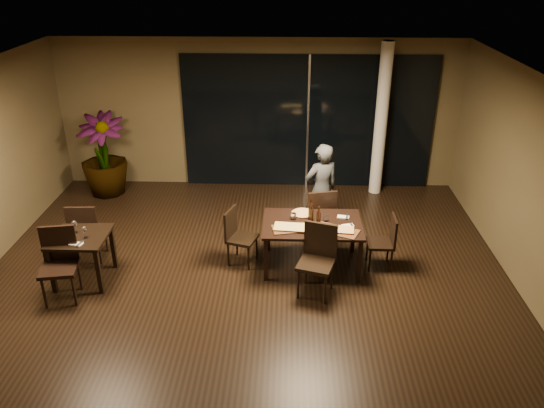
% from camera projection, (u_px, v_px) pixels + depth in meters
% --- Properties ---
extents(ground, '(8.00, 8.00, 0.00)m').
position_uv_depth(ground, '(244.00, 294.00, 7.67)').
color(ground, black).
rests_on(ground, ground).
extents(wall_back, '(8.00, 0.10, 3.00)m').
position_uv_depth(wall_back, '(258.00, 114.00, 10.66)').
color(wall_back, brown).
rests_on(wall_back, ground).
extents(ceiling, '(8.00, 8.00, 0.04)m').
position_uv_depth(ceiling, '(238.00, 86.00, 6.35)').
color(ceiling, silver).
rests_on(ceiling, wall_back).
extents(window_panel, '(5.00, 0.06, 2.70)m').
position_uv_depth(window_panel, '(308.00, 123.00, 10.61)').
color(window_panel, black).
rests_on(window_panel, ground).
extents(column, '(0.24, 0.24, 3.00)m').
position_uv_depth(column, '(381.00, 121.00, 10.23)').
color(column, white).
rests_on(column, ground).
extents(main_table, '(1.50, 1.00, 0.75)m').
position_uv_depth(main_table, '(312.00, 227.00, 8.07)').
color(main_table, black).
rests_on(main_table, ground).
extents(side_table, '(0.80, 0.80, 0.75)m').
position_uv_depth(side_table, '(81.00, 243.00, 7.74)').
color(side_table, black).
rests_on(side_table, ground).
extents(chair_main_far, '(0.57, 0.57, 1.03)m').
position_uv_depth(chair_main_far, '(320.00, 214.00, 8.69)').
color(chair_main_far, black).
rests_on(chair_main_far, ground).
extents(chair_main_near, '(0.60, 0.60, 1.04)m').
position_uv_depth(chair_main_near, '(318.00, 256.00, 7.51)').
color(chair_main_near, black).
rests_on(chair_main_near, ground).
extents(chair_main_left, '(0.53, 0.53, 0.90)m').
position_uv_depth(chair_main_left, '(237.00, 234.00, 8.25)').
color(chair_main_left, black).
rests_on(chair_main_left, ground).
extents(chair_main_right, '(0.40, 0.40, 0.86)m').
position_uv_depth(chair_main_right, '(386.00, 239.00, 8.13)').
color(chair_main_right, black).
rests_on(chair_main_right, ground).
extents(chair_side_far, '(0.49, 0.49, 1.01)m').
position_uv_depth(chair_side_far, '(86.00, 229.00, 8.24)').
color(chair_side_far, black).
rests_on(chair_side_far, ground).
extents(chair_side_near, '(0.56, 0.56, 1.05)m').
position_uv_depth(chair_side_near, '(59.00, 260.00, 7.40)').
color(chair_side_near, black).
rests_on(chair_side_near, ground).
extents(diner, '(0.65, 0.56, 1.63)m').
position_uv_depth(diner, '(321.00, 190.00, 8.98)').
color(diner, '#313437').
rests_on(diner, ground).
extents(potted_plant, '(1.00, 1.00, 1.64)m').
position_uv_depth(potted_plant, '(103.00, 155.00, 10.46)').
color(potted_plant, '#24531B').
rests_on(potted_plant, ground).
extents(pizza_board_left, '(0.66, 0.42, 0.01)m').
position_uv_depth(pizza_board_left, '(293.00, 228.00, 7.87)').
color(pizza_board_left, '#432915').
rests_on(pizza_board_left, main_table).
extents(pizza_board_right, '(0.70, 0.54, 0.01)m').
position_uv_depth(pizza_board_right, '(337.00, 231.00, 7.81)').
color(pizza_board_right, '#4A2C17').
rests_on(pizza_board_right, main_table).
extents(oblong_pizza_left, '(0.56, 0.30, 0.02)m').
position_uv_depth(oblong_pizza_left, '(293.00, 227.00, 7.86)').
color(oblong_pizza_left, maroon).
rests_on(oblong_pizza_left, pizza_board_left).
extents(oblong_pizza_right, '(0.49, 0.27, 0.02)m').
position_uv_depth(oblong_pizza_right, '(337.00, 230.00, 7.80)').
color(oblong_pizza_right, maroon).
rests_on(oblong_pizza_right, pizza_board_right).
extents(round_pizza, '(0.34, 0.34, 0.01)m').
position_uv_depth(round_pizza, '(303.00, 213.00, 8.32)').
color(round_pizza, '#AB2B13').
rests_on(round_pizza, main_table).
extents(bottle_a, '(0.06, 0.06, 0.29)m').
position_uv_depth(bottle_a, '(311.00, 213.00, 8.00)').
color(bottle_a, black).
rests_on(bottle_a, main_table).
extents(bottle_b, '(0.06, 0.06, 0.29)m').
position_uv_depth(bottle_b, '(319.00, 215.00, 7.96)').
color(bottle_b, black).
rests_on(bottle_b, main_table).
extents(bottle_c, '(0.07, 0.07, 0.33)m').
position_uv_depth(bottle_c, '(311.00, 209.00, 8.08)').
color(bottle_c, black).
rests_on(bottle_c, main_table).
extents(tumbler_left, '(0.08, 0.08, 0.10)m').
position_uv_depth(tumbler_left, '(294.00, 216.00, 8.14)').
color(tumbler_left, white).
rests_on(tumbler_left, main_table).
extents(tumbler_right, '(0.07, 0.07, 0.09)m').
position_uv_depth(tumbler_right, '(326.00, 218.00, 8.08)').
color(tumbler_right, white).
rests_on(tumbler_right, main_table).
extents(napkin_near, '(0.20, 0.15, 0.01)m').
position_uv_depth(napkin_near, '(348.00, 226.00, 7.95)').
color(napkin_near, white).
rests_on(napkin_near, main_table).
extents(napkin_far, '(0.19, 0.13, 0.01)m').
position_uv_depth(napkin_far, '(343.00, 217.00, 8.20)').
color(napkin_far, white).
rests_on(napkin_far, main_table).
extents(wine_glass_a, '(0.08, 0.08, 0.19)m').
position_uv_depth(wine_glass_a, '(75.00, 227.00, 7.73)').
color(wine_glass_a, white).
rests_on(wine_glass_a, side_table).
extents(wine_glass_b, '(0.08, 0.08, 0.17)m').
position_uv_depth(wine_glass_b, '(85.00, 232.00, 7.60)').
color(wine_glass_b, white).
rests_on(wine_glass_b, side_table).
extents(side_napkin, '(0.20, 0.15, 0.01)m').
position_uv_depth(side_napkin, '(76.00, 244.00, 7.46)').
color(side_napkin, white).
rests_on(side_napkin, side_table).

